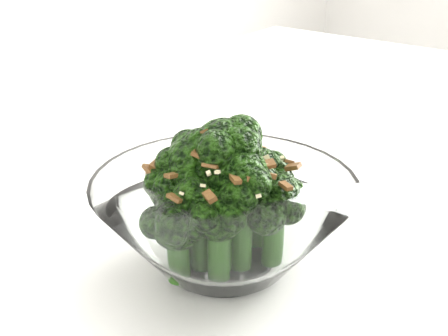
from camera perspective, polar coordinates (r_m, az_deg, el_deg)
table at (r=0.69m, az=5.91°, el=-4.76°), size 1.40×1.16×0.75m
broccoli_dish at (r=0.46m, az=-0.11°, el=-4.07°), size 0.20×0.20×0.12m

